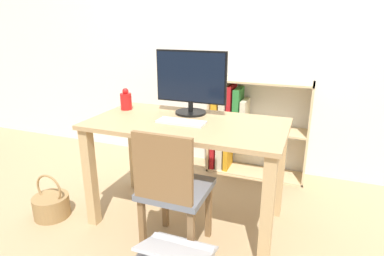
# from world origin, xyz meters

# --- Properties ---
(ground_plane) EXTENTS (10.00, 10.00, 0.00)m
(ground_plane) POSITION_xyz_m (0.00, 0.00, 0.00)
(ground_plane) COLOR tan
(wall_back) EXTENTS (8.00, 0.05, 2.60)m
(wall_back) POSITION_xyz_m (0.00, 1.13, 1.30)
(wall_back) COLOR silver
(wall_back) RESTS_ON ground_plane
(desk) EXTENTS (1.34, 0.71, 0.76)m
(desk) POSITION_xyz_m (0.00, 0.00, 0.62)
(desk) COLOR tan
(desk) RESTS_ON ground_plane
(monitor) EXTENTS (0.53, 0.23, 0.46)m
(monitor) POSITION_xyz_m (-0.05, 0.21, 1.01)
(monitor) COLOR black
(monitor) RESTS_ON desk
(keyboard) EXTENTS (0.33, 0.12, 0.02)m
(keyboard) POSITION_xyz_m (-0.02, -0.04, 0.77)
(keyboard) COLOR silver
(keyboard) RESTS_ON desk
(vase) EXTENTS (0.09, 0.09, 0.17)m
(vase) POSITION_xyz_m (-0.56, 0.13, 0.83)
(vase) COLOR red
(vase) RESTS_ON desk
(chair) EXTENTS (0.40, 0.40, 0.84)m
(chair) POSITION_xyz_m (0.05, -0.37, 0.46)
(chair) COLOR slate
(chair) RESTS_ON ground_plane
(bookshelf) EXTENTS (0.92, 0.28, 0.91)m
(bookshelf) POSITION_xyz_m (0.16, 0.95, 0.48)
(bookshelf) COLOR #D8BC8C
(bookshelf) RESTS_ON ground_plane
(basket) EXTENTS (0.26, 0.26, 0.34)m
(basket) POSITION_xyz_m (-0.97, -0.34, 0.09)
(basket) COLOR #997547
(basket) RESTS_ON ground_plane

